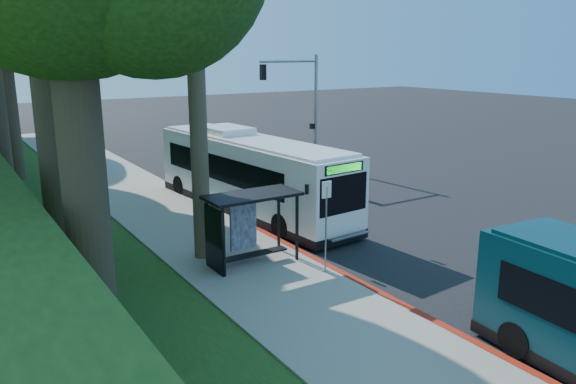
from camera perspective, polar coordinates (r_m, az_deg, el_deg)
ground at (r=25.68m, az=6.91°, el=-2.24°), size 140.00×140.00×0.00m
sidewalk at (r=21.94m, az=-8.06°, el=-4.98°), size 4.50×70.00×0.12m
red_curb at (r=19.75m, az=3.01°, el=-7.03°), size 0.25×30.00×0.13m
grass_verge at (r=25.14m, az=-24.90°, el=-3.78°), size 8.00×70.00×0.06m
bus_shelter at (r=18.98m, az=-4.49°, el=-2.39°), size 3.20×1.51×2.55m
stop_sign_pole at (r=18.11m, az=3.90°, el=-2.27°), size 0.35×0.06×3.17m
traffic_signal_pole at (r=35.04m, az=1.46°, el=9.58°), size 4.10×0.30×7.00m
white_bus at (r=25.64m, az=-4.01°, el=1.98°), size 3.70×12.63×3.71m
pickup at (r=32.96m, az=-0.82°, el=2.95°), size 2.78×5.87×1.62m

